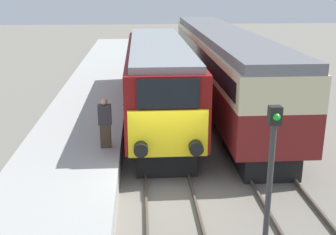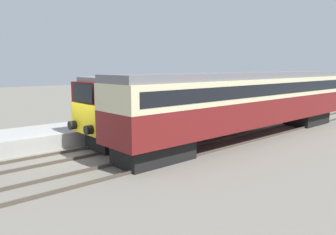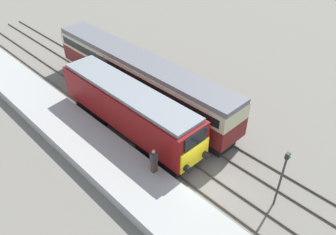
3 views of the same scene
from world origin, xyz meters
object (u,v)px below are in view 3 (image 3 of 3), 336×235
locomotive (129,109)px  passenger_carriage (139,74)px  signal_post (282,175)px  person_on_platform (154,161)px

locomotive → passenger_carriage: bearing=40.2°
signal_post → locomotive: bearing=98.8°
passenger_carriage → person_on_platform: bearing=-125.2°
passenger_carriage → signal_post: 14.02m
passenger_carriage → person_on_platform: (-5.44, -7.72, -0.73)m
passenger_carriage → signal_post: passenger_carriage is taller
locomotive → passenger_carriage: 4.47m
locomotive → signal_post: bearing=-81.2°
locomotive → person_on_platform: size_ratio=7.49×
locomotive → passenger_carriage: (3.40, 2.88, 0.32)m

